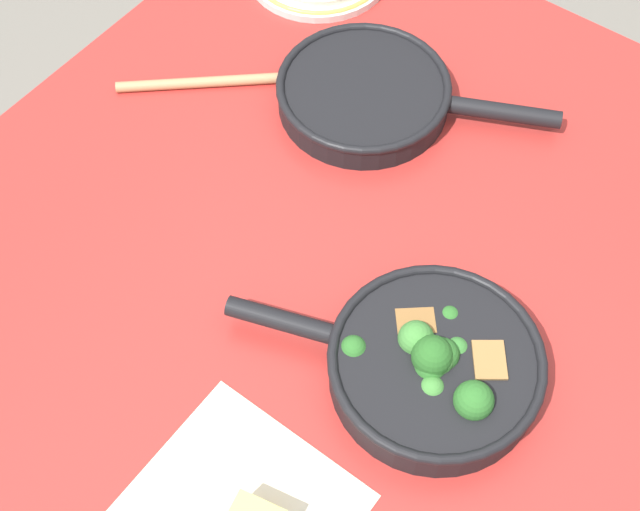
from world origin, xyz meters
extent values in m
plane|color=slate|center=(0.00, 0.00, 0.00)|extent=(14.00, 14.00, 0.00)
cube|color=#B72D28|center=(0.00, 0.00, 0.76)|extent=(1.18, 1.00, 0.03)
cylinder|color=#BCBCC1|center=(-0.53, -0.44, 0.37)|extent=(0.05, 0.05, 0.75)
cylinder|color=black|center=(0.05, 0.19, 0.80)|extent=(0.24, 0.24, 0.05)
torus|color=black|center=(0.05, 0.19, 0.83)|extent=(0.24, 0.24, 0.01)
cylinder|color=black|center=(0.10, 0.02, 0.81)|extent=(0.06, 0.13, 0.02)
cylinder|color=#2C6823|center=(0.04, 0.19, 0.80)|extent=(0.01, 0.01, 0.02)
sphere|color=#387A33|center=(0.04, 0.19, 0.82)|extent=(0.04, 0.04, 0.04)
cylinder|color=#245B1C|center=(0.06, 0.19, 0.80)|extent=(0.01, 0.01, 0.02)
sphere|color=#2D6B28|center=(0.06, 0.19, 0.82)|extent=(0.04, 0.04, 0.04)
cylinder|color=#357027|center=(0.08, 0.21, 0.80)|extent=(0.01, 0.01, 0.02)
sphere|color=#428438|center=(0.08, 0.21, 0.82)|extent=(0.03, 0.03, 0.03)
cylinder|color=#205218|center=(0.05, 0.19, 0.80)|extent=(0.02, 0.02, 0.03)
sphere|color=#286023|center=(0.05, 0.19, 0.83)|extent=(0.05, 0.05, 0.05)
cylinder|color=#357027|center=(0.05, 0.19, 0.80)|extent=(0.01, 0.01, 0.02)
sphere|color=#428438|center=(0.05, 0.19, 0.83)|extent=(0.04, 0.04, 0.04)
cylinder|color=#245B1C|center=(0.09, 0.11, 0.80)|extent=(0.01, 0.01, 0.02)
sphere|color=#2D6B28|center=(0.09, 0.11, 0.82)|extent=(0.03, 0.03, 0.03)
cylinder|color=#245B1C|center=(-0.01, 0.17, 0.80)|extent=(0.01, 0.01, 0.02)
sphere|color=#2D6B28|center=(-0.01, 0.17, 0.81)|extent=(0.03, 0.03, 0.03)
cylinder|color=#245B1C|center=(0.04, 0.20, 0.80)|extent=(0.01, 0.01, 0.02)
sphere|color=#2D6B28|center=(0.04, 0.20, 0.82)|extent=(0.04, 0.04, 0.04)
cylinder|color=#357027|center=(0.04, 0.16, 0.80)|extent=(0.01, 0.01, 0.02)
sphere|color=#428438|center=(0.04, 0.16, 0.83)|extent=(0.04, 0.04, 0.04)
cylinder|color=#245B1C|center=(0.07, 0.25, 0.80)|extent=(0.02, 0.02, 0.02)
sphere|color=#2D6B28|center=(0.07, 0.25, 0.83)|extent=(0.04, 0.04, 0.04)
cylinder|color=#2C6823|center=(0.02, 0.20, 0.80)|extent=(0.01, 0.01, 0.02)
sphere|color=#387A33|center=(0.02, 0.20, 0.82)|extent=(0.03, 0.03, 0.03)
cube|color=#AD7F4C|center=(0.05, 0.19, 0.80)|extent=(0.04, 0.04, 0.03)
cube|color=olive|center=(0.10, 0.20, 0.81)|extent=(0.05, 0.05, 0.03)
cube|color=olive|center=(0.13, 0.23, 0.80)|extent=(0.04, 0.04, 0.03)
cube|color=olive|center=(0.02, 0.15, 0.81)|extent=(0.05, 0.05, 0.04)
cube|color=#9E703D|center=(0.01, 0.24, 0.81)|extent=(0.06, 0.06, 0.04)
cylinder|color=black|center=(-0.25, -0.11, 0.80)|extent=(0.24, 0.24, 0.04)
torus|color=black|center=(-0.25, -0.11, 0.82)|extent=(0.24, 0.24, 0.01)
cylinder|color=black|center=(-0.33, 0.07, 0.80)|extent=(0.09, 0.15, 0.02)
cylinder|color=#DBC156|center=(-0.25, -0.11, 0.80)|extent=(0.19, 0.19, 0.02)
cylinder|color=tan|center=(-0.16, -0.29, 0.79)|extent=(0.21, 0.24, 0.02)
ellipsoid|color=tan|center=(-0.28, -0.15, 0.79)|extent=(0.07, 0.07, 0.02)
camera|label=1|loc=(0.47, 0.35, 1.71)|focal=50.00mm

